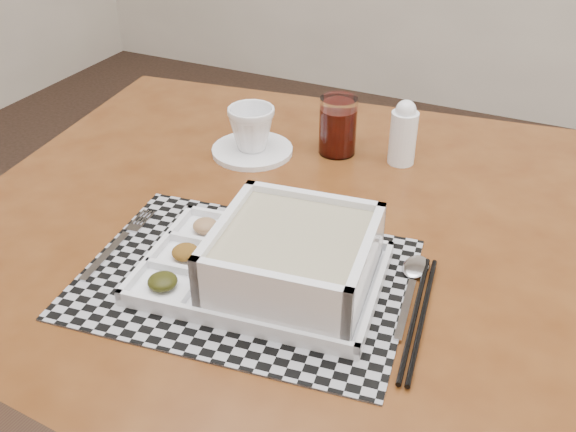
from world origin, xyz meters
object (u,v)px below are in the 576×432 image
object	(u,v)px
cup	(252,128)
creamer_bottle	(403,133)
serving_tray	(285,263)
dining_table	(279,271)
juice_glass	(338,128)

from	to	relation	value
cup	creamer_bottle	world-z (taller)	creamer_bottle
serving_tray	creamer_bottle	size ratio (longest dim) A/B	2.89
dining_table	cup	size ratio (longest dim) A/B	13.43
dining_table	cup	world-z (taller)	cup
juice_glass	creamer_bottle	size ratio (longest dim) A/B	0.90
serving_tray	cup	xyz separation A→B (m)	(-0.22, 0.33, 0.01)
serving_tray	juice_glass	distance (m)	0.40
creamer_bottle	cup	bearing A→B (deg)	-162.33
creamer_bottle	juice_glass	bearing A→B (deg)	-173.91
serving_tray	creamer_bottle	world-z (taller)	creamer_bottle
cup	creamer_bottle	size ratio (longest dim) A/B	0.72
cup	juice_glass	size ratio (longest dim) A/B	0.80
dining_table	serving_tray	bearing A→B (deg)	-60.62
juice_glass	creamer_bottle	distance (m)	0.12
serving_tray	juice_glass	xyz separation A→B (m)	(-0.08, 0.40, 0.01)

